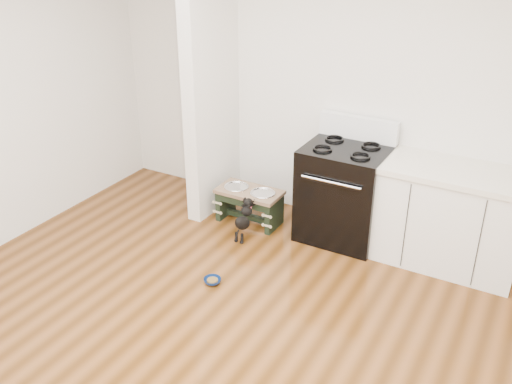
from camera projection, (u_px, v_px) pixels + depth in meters
name	position (u px, v px, depth m)	size (l,w,h in m)	color
ground	(193.00, 362.00, 4.02)	(5.00, 5.00, 0.00)	#46270C
room_shell	(179.00, 149.00, 3.30)	(5.00, 5.00, 5.00)	silver
partition_wall	(211.00, 83.00, 5.58)	(0.15, 0.80, 2.70)	silver
oven_range	(344.00, 192.00, 5.38)	(0.76, 0.69, 1.14)	black
cabinet_run	(450.00, 218.00, 4.98)	(1.24, 0.64, 0.91)	white
dog_feeder	(249.00, 200.00, 5.73)	(0.65, 0.35, 0.37)	black
puppy	(244.00, 218.00, 5.46)	(0.11, 0.33, 0.40)	black
floor_bowl	(212.00, 281.00, 4.86)	(0.19, 0.19, 0.05)	navy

